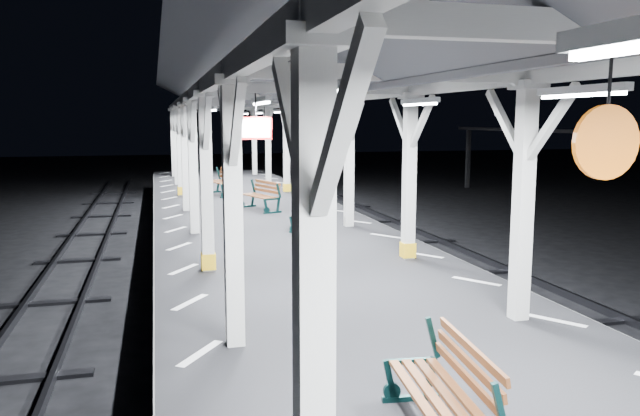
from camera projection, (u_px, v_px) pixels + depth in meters
name	position (u px, v px, depth m)	size (l,w,h in m)	color
ground	(342.00, 349.00, 10.38)	(120.00, 120.00, 0.00)	black
platform	(342.00, 321.00, 10.31)	(6.00, 50.00, 1.00)	black
hazard_stripes_left	(190.00, 302.00, 9.62)	(1.00, 48.00, 0.01)	silver
hazard_stripes_right	(476.00, 281.00, 10.86)	(1.00, 48.00, 0.01)	silver
track_left	(14.00, 376.00, 9.10)	(2.20, 60.00, 0.16)	#2D2D33
track_right	(598.00, 320.00, 11.64)	(2.20, 60.00, 0.16)	#2D2D33
canopy	(343.00, 70.00, 9.71)	(5.40, 49.00, 4.65)	silver
bench_near	(448.00, 389.00, 5.44)	(0.78, 1.67, 0.88)	black
bench_mid	(307.00, 212.00, 16.12)	(1.04, 1.59, 0.81)	black
bench_far	(262.00, 195.00, 19.35)	(1.12, 1.77, 0.90)	black
bench_extra	(223.00, 181.00, 23.16)	(1.11, 1.94, 0.99)	black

